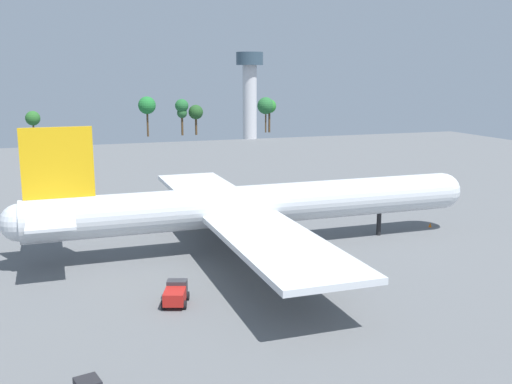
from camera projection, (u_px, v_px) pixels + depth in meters
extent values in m
plane|color=slate|center=(256.00, 247.00, 85.36)|extent=(271.64, 271.64, 0.00)
cylinder|color=silver|center=(256.00, 205.00, 84.12)|extent=(62.78, 5.61, 5.61)
sphere|color=silver|center=(442.00, 191.00, 94.19)|extent=(5.49, 5.49, 5.49)
sphere|color=silver|center=(19.00, 223.00, 74.05)|extent=(4.77, 4.77, 4.77)
cube|color=yellow|center=(57.00, 163.00, 74.22)|extent=(8.79, 0.50, 8.97)
cube|color=silver|center=(51.00, 222.00, 70.92)|extent=(5.65, 8.41, 0.36)
cube|color=silver|center=(50.00, 206.00, 79.26)|extent=(5.65, 8.41, 0.36)
cube|color=silver|center=(278.00, 244.00, 67.82)|extent=(10.67, 30.01, 0.70)
cube|color=silver|center=(205.00, 190.00, 98.74)|extent=(10.67, 30.01, 0.70)
cylinder|color=gray|center=(272.00, 245.00, 72.61)|extent=(4.49, 2.35, 2.35)
cylinder|color=gray|center=(309.00, 274.00, 62.33)|extent=(4.49, 2.35, 2.35)
cylinder|color=gray|center=(219.00, 204.00, 95.19)|extent=(4.49, 2.35, 2.35)
cylinder|color=gray|center=(202.00, 192.00, 105.48)|extent=(4.49, 2.35, 2.35)
cylinder|color=black|center=(379.00, 224.00, 91.47)|extent=(0.70, 0.70, 3.50)
cylinder|color=black|center=(242.00, 243.00, 81.16)|extent=(0.70, 0.70, 3.50)
cylinder|color=black|center=(229.00, 232.00, 86.87)|extent=(0.70, 0.70, 3.50)
cube|color=#333338|center=(177.00, 288.00, 65.48)|extent=(2.51, 2.00, 1.77)
cube|color=#B21E19|center=(175.00, 297.00, 63.45)|extent=(3.01, 3.42, 1.34)
cylinder|color=black|center=(188.00, 296.00, 65.53)|extent=(0.57, 0.98, 0.94)
cylinder|color=black|center=(167.00, 296.00, 65.53)|extent=(0.57, 0.98, 0.94)
cylinder|color=black|center=(185.00, 305.00, 62.97)|extent=(0.57, 0.98, 0.94)
cylinder|color=black|center=(163.00, 305.00, 62.97)|extent=(0.57, 0.98, 0.94)
cone|color=orange|center=(430.00, 225.00, 96.47)|extent=(0.53, 0.53, 0.75)
cylinder|color=silver|center=(250.00, 102.00, 223.93)|extent=(5.32, 5.32, 27.54)
cylinder|color=#334756|center=(250.00, 59.00, 220.74)|extent=(10.11, 10.11, 4.74)
cylinder|color=#51381E|center=(34.00, 132.00, 219.71)|extent=(0.67, 0.67, 6.61)
sphere|color=#2B6729|center=(33.00, 118.00, 218.74)|extent=(5.37, 5.37, 5.37)
cylinder|color=#51381E|center=(148.00, 124.00, 232.90)|extent=(0.76, 0.76, 10.16)
sphere|color=#227632|center=(147.00, 105.00, 231.49)|extent=(6.88, 6.88, 6.88)
cylinder|color=#51381E|center=(182.00, 123.00, 237.32)|extent=(0.88, 0.88, 10.23)
sphere|color=#246731|center=(182.00, 106.00, 236.00)|extent=(5.33, 5.33, 5.33)
cylinder|color=#51381E|center=(182.00, 126.00, 237.59)|extent=(0.80, 0.80, 7.69)
sphere|color=#295F2F|center=(182.00, 113.00, 236.59)|extent=(4.04, 4.04, 4.04)
cylinder|color=#51381E|center=(196.00, 126.00, 239.43)|extent=(0.90, 0.90, 7.43)
sphere|color=#245123|center=(196.00, 112.00, 238.35)|extent=(5.84, 5.84, 5.84)
cylinder|color=#51381E|center=(266.00, 122.00, 248.88)|extent=(0.64, 0.64, 9.08)
sphere|color=#276833|center=(266.00, 106.00, 247.57)|extent=(7.09, 7.09, 7.09)
cylinder|color=#51381E|center=(269.00, 121.00, 249.38)|extent=(0.89, 0.89, 9.26)
sphere|color=#2A7C2C|center=(269.00, 106.00, 248.13)|extent=(5.77, 5.77, 5.77)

